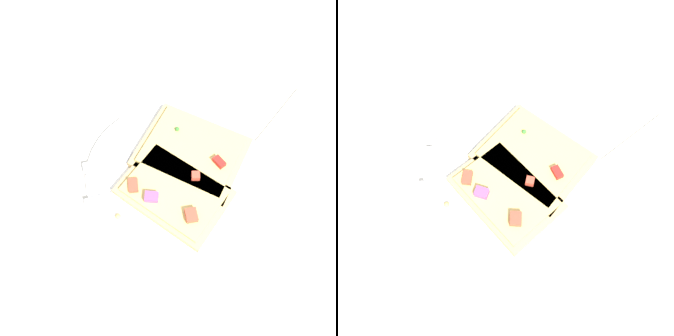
# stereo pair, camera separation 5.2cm
# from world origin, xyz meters

# --- Properties ---
(ground_plane) EXTENTS (4.00, 4.00, 0.00)m
(ground_plane) POSITION_xyz_m (0.00, 0.00, 0.00)
(ground_plane) COLOR beige
(plate) EXTENTS (0.26, 0.26, 0.01)m
(plate) POSITION_xyz_m (0.00, 0.00, 0.01)
(plate) COLOR white
(plate) RESTS_ON ground
(fork) EXTENTS (0.19, 0.13, 0.01)m
(fork) POSITION_xyz_m (-0.03, -0.00, 0.01)
(fork) COLOR #B7B7BC
(fork) RESTS_ON plate
(knife) EXTENTS (0.16, 0.13, 0.01)m
(knife) POSITION_xyz_m (-0.02, 0.06, 0.01)
(knife) COLOR #B7B7BC
(knife) RESTS_ON plate
(pizza_slice_main) EXTENTS (0.16, 0.19, 0.03)m
(pizza_slice_main) POSITION_xyz_m (0.05, -0.01, 0.02)
(pizza_slice_main) COLOR tan
(pizza_slice_main) RESTS_ON plate
(pizza_slice_corner) EXTENTS (0.12, 0.16, 0.03)m
(pizza_slice_corner) POSITION_xyz_m (-0.03, -0.03, 0.02)
(pizza_slice_corner) COLOR tan
(pizza_slice_corner) RESTS_ON plate
(crumb_scatter) EXTENTS (0.16, 0.08, 0.01)m
(crumb_scatter) POSITION_xyz_m (-0.03, 0.01, 0.02)
(crumb_scatter) COLOR tan
(crumb_scatter) RESTS_ON plate
(napkin) EXTENTS (0.15, 0.09, 0.01)m
(napkin) POSITION_xyz_m (0.22, -0.12, 0.00)
(napkin) COLOR beige
(napkin) RESTS_ON ground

